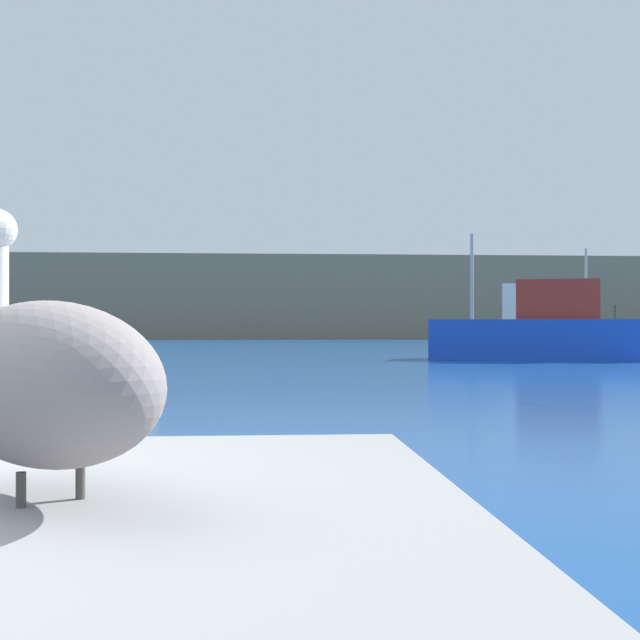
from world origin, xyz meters
The scene contains 6 objects.
hillside_backdrop centered at (0.00, 73.30, 3.52)m, with size 140.00×12.57×7.04m, color #7F755B.
pier_dock centered at (1.14, -0.30, 0.32)m, with size 2.66×2.98×0.64m, color #989898.
pelican centered at (1.13, -0.30, 1.01)m, with size 1.13×1.27×0.95m.
fishing_boat_green centered at (15.43, 37.45, 1.06)m, with size 7.52×4.85×4.82m.
fishing_boat_blue centered at (11.18, 24.60, 0.96)m, with size 7.11×4.22×4.27m.
mooring_buoy centered at (-0.48, 13.73, 0.39)m, with size 0.78×0.78×0.78m, color yellow.
Camera 1 is at (1.80, -2.99, 1.18)m, focal length 47.63 mm.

